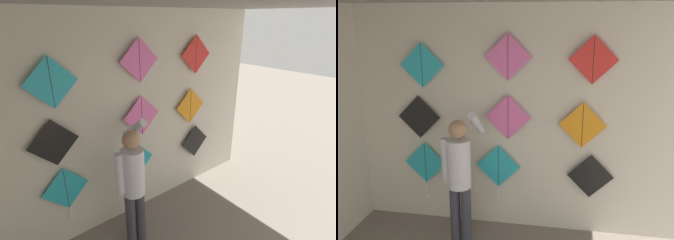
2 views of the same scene
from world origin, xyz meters
TOP-DOWN VIEW (x-y plane):
  - back_panel at (0.00, 4.21)m, footprint 4.44×0.06m
  - shopkeeper at (-0.35, 3.63)m, footprint 0.42×0.56m
  - kite_0 at (-0.97, 4.12)m, footprint 0.55×0.04m
  - kite_1 at (-0.00, 4.12)m, footprint 0.55×0.04m
  - kite_2 at (1.13, 4.12)m, footprint 0.55×0.01m
  - kite_3 at (-1.02, 4.12)m, footprint 0.55×0.01m
  - kite_4 at (0.12, 4.12)m, footprint 0.55×0.01m
  - kite_5 at (1.01, 4.12)m, footprint 0.55×0.01m
  - kite_6 at (-0.94, 4.12)m, footprint 0.55×0.01m
  - kite_7 at (0.12, 4.12)m, footprint 0.55×0.01m
  - kite_8 at (1.09, 4.12)m, footprint 0.55×0.01m

SIDE VIEW (x-z plane):
  - kite_0 at x=-0.97m, z-range 0.39..1.15m
  - kite_2 at x=1.13m, z-range 0.50..1.06m
  - kite_1 at x=0.00m, z-range 0.41..1.17m
  - shopkeeper at x=-0.35m, z-range 0.10..1.76m
  - back_panel at x=0.00m, z-range 0.00..2.80m
  - kite_5 at x=1.01m, z-range 1.14..1.69m
  - kite_3 at x=-1.02m, z-range 1.14..1.70m
  - kite_4 at x=0.12m, z-range 1.19..1.75m
  - kite_6 at x=-0.94m, z-range 1.80..2.35m
  - kite_8 at x=1.09m, z-range 1.90..2.46m
  - kite_7 at x=0.12m, z-range 1.92..2.47m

